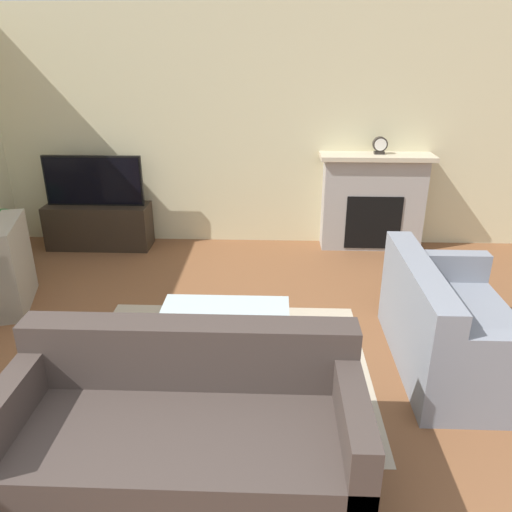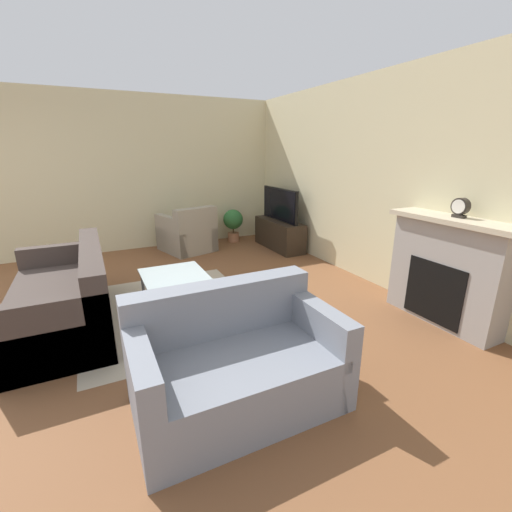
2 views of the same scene
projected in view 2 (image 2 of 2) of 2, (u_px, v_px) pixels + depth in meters
wall_back at (353, 180)px, 4.87m from camera, size 8.31×0.06×2.70m
wall_left at (144, 174)px, 6.14m from camera, size 0.06×7.86×2.70m
area_rug at (171, 310)px, 3.93m from camera, size 2.19×1.91×0.00m
fireplace at (447, 269)px, 3.52m from camera, size 1.29×0.38×1.12m
tv_stand at (279, 234)px, 6.36m from camera, size 1.22×0.41×0.53m
tv at (280, 205)px, 6.19m from camera, size 1.14×0.06×0.58m
couch_sectional at (66, 300)px, 3.50m from camera, size 1.91×0.89×0.82m
couch_loveseat at (236, 365)px, 2.43m from camera, size 0.85×1.43×0.82m
armchair_by_window at (188, 235)px, 6.17m from camera, size 1.05×0.98×0.82m
coffee_table at (177, 280)px, 3.87m from camera, size 0.99×0.71×0.38m
potted_plant at (233, 222)px, 6.77m from camera, size 0.39×0.39×0.65m
mantel_clock at (460, 207)px, 3.32m from camera, size 0.16×0.07×0.19m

